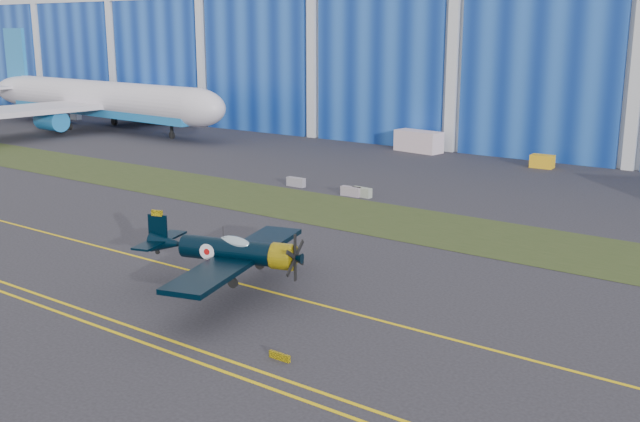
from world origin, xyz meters
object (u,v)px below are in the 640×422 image
Objects in this scene: tug at (542,161)px; shipping_container at (419,141)px; warbird at (229,250)px; jetliner at (98,60)px.

shipping_container is at bearing 170.77° from tug.
warbird is 56.14m from shipping_container.
warbird is at bearing -64.21° from shipping_container.
shipping_container is (51.08, 9.58, -9.31)m from jetliner.
warbird is 81.42m from jetliner.
shipping_container is 17.02m from tug.
jetliner is 69.14m from tug.
jetliner reaches higher than shipping_container.
warbird is 6.36× the size of tug.
jetliner reaches higher than tug.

